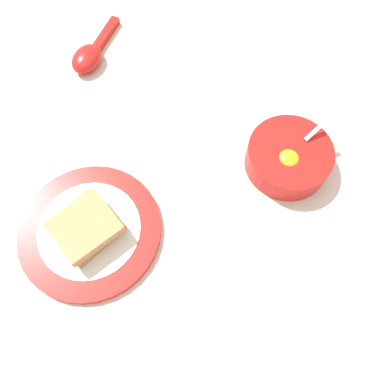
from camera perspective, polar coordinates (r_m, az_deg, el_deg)
name	(u,v)px	position (r m, az deg, el deg)	size (l,w,h in m)	color
ground_plane	(197,134)	(0.69, 0.83, 8.84)	(3.00, 3.00, 0.00)	silver
egg_bowl	(288,157)	(0.65, 14.48, 5.14)	(0.14, 0.15, 0.07)	red
toast_plate	(90,230)	(0.62, -15.27, -5.68)	(0.23, 0.23, 0.01)	red
toast_sandwich	(85,227)	(0.60, -15.96, -5.12)	(0.12, 0.12, 0.04)	tan
soup_spoon	(90,55)	(0.81, -15.31, 19.53)	(0.15, 0.12, 0.03)	red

